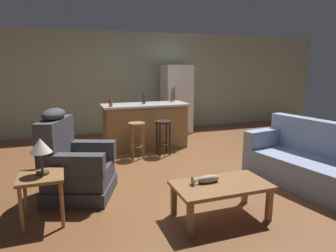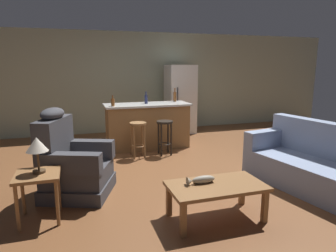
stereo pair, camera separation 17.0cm
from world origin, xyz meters
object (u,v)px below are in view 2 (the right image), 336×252
Objects in this scene: end_table at (38,182)px; coffee_table at (216,189)px; bar_stool_right at (165,131)px; bottle_wine_dark at (175,96)px; bar_stool_left at (138,133)px; couch at (314,165)px; recliner_near_lamp at (72,164)px; table_lamp at (37,146)px; bottle_tall_green at (146,99)px; kitchen_island at (147,126)px; refrigerator at (180,99)px; fish_figurine at (201,180)px; bottle_short_amber at (113,102)px.

coffee_table is at bearing -16.88° from end_table.
bottle_wine_dark is (0.49, 0.83, 0.59)m from bar_stool_right.
coffee_table is 2.64m from bar_stool_left.
couch is 1.68× the size of recliner_near_lamp.
couch is (1.75, 0.38, -0.02)m from coffee_table.
bottle_tall_green is (1.88, 2.67, 0.18)m from table_lamp.
table_lamp is at bearing -125.25° from bottle_tall_green.
bar_stool_left is (-2.10, 2.23, 0.13)m from couch.
refrigerator is at bearing 45.54° from kitchen_island.
refrigerator reaches higher than fish_figurine.
recliner_near_lamp is at bearing -130.25° from refrigerator.
bottle_tall_green is (0.32, 0.66, 0.58)m from bar_stool_left.
kitchen_island is (1.90, 2.64, -0.39)m from table_lamp.
couch is 3.42m from recliner_near_lamp.
bottle_tall_green is at bearing 63.84° from bar_stool_left.
bar_stool_right is at bearing -72.62° from kitchen_island.
bottle_wine_dark is at bearing 78.90° from coffee_table.
bottle_short_amber is (-0.75, 3.07, 0.67)m from coffee_table.
bar_stool_right is 1.13m from bottle_wine_dark.
bottle_tall_green reaches higher than bottle_short_amber.
bottle_short_amber is (-1.92, -1.37, 0.15)m from refrigerator.
couch is 4.14m from refrigerator.
recliner_near_lamp is 4.69× the size of bottle_tall_green.
recliner_near_lamp reaches higher than coffee_table.
end_table is 2.19× the size of bottle_tall_green.
table_lamp reaches higher than bar_stool_left.
bottle_tall_green is at bearing 54.75° from table_lamp.
fish_figurine is at bearing -78.79° from bottle_short_amber.
coffee_table is 2.63m from bar_stool_right.
fish_figurine is 1.81m from recliner_near_lamp.
couch is 3.74m from bottle_short_amber.
bottle_tall_green reaches higher than table_lamp.
bar_stool_left is at bearing -129.63° from refrigerator.
bottle_wine_dark is (0.84, 3.37, 0.60)m from fish_figurine.
bottle_wine_dark is (2.59, 2.84, 0.20)m from table_lamp.
couch is 2.97× the size of bar_stool_left.
bar_stool_right is (-1.56, 2.23, 0.13)m from couch.
bar_stool_right is (2.10, 2.01, -0.40)m from table_lamp.
fish_figurine is 3.52m from bottle_wine_dark.
table_lamp is at bearing -98.49° from recliner_near_lamp.
bottle_short_amber is at bearing 131.46° from bar_stool_left.
kitchen_island is (1.92, 2.66, 0.02)m from end_table.
bar_stool_right is 0.39× the size of refrigerator.
fish_figurine is 0.19× the size of refrigerator.
bottle_short_amber is (-0.73, -0.20, -0.01)m from bottle_tall_green.
couch reaches higher than coffee_table.
recliner_near_lamp is 0.67× the size of kitchen_island.
couch is at bearing -3.14° from end_table.
bar_stool_left is at bearing 180.00° from bar_stool_right.
bottle_short_amber reaches higher than end_table.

